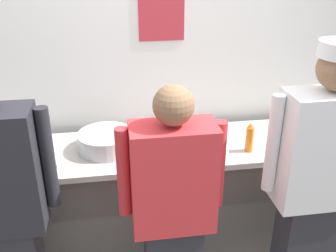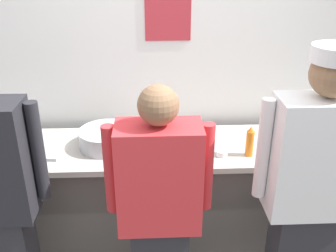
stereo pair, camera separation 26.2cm
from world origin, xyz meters
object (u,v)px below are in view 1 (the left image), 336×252
chef_far_right (317,185)px  mixing_bowl_steel (106,141)px  ramekin_green_sauce (192,152)px  deli_cup (165,128)px  ramekin_yellow_sauce (223,150)px  chef_center (173,213)px  sheet_tray (30,155)px  squeeze_bottle_primary (250,138)px  plate_stack_front (301,126)px  plate_stack_rear (336,131)px

chef_far_right → mixing_bowl_steel: (-1.17, 0.70, 0.01)m
ramekin_green_sauce → mixing_bowl_steel: bearing=162.9°
chef_far_right → deli_cup: (-0.74, 0.86, 0.01)m
chef_far_right → ramekin_green_sauce: size_ratio=20.25×
ramekin_yellow_sauce → deli_cup: (-0.34, 0.33, 0.03)m
chef_center → ramekin_green_sauce: 0.56m
chef_center → deli_cup: size_ratio=14.71×
mixing_bowl_steel → ramekin_yellow_sauce: (0.78, -0.17, -0.04)m
sheet_tray → squeeze_bottle_primary: squeeze_bottle_primary is taller
plate_stack_front → mixing_bowl_steel: bearing=-175.9°
ramekin_yellow_sauce → deli_cup: size_ratio=0.79×
sheet_tray → ramekin_yellow_sauce: 1.29m
sheet_tray → deli_cup: size_ratio=3.77×
plate_stack_rear → ramekin_green_sauce: (-1.10, -0.11, -0.03)m
plate_stack_front → sheet_tray: bearing=-176.4°
plate_stack_front → ramekin_green_sauce: plate_stack_front is taller
chef_center → plate_stack_front: size_ratio=6.88×
ramekin_green_sauce → ramekin_yellow_sauce: bearing=1.9°
sheet_tray → ramekin_green_sauce: 1.08m
plate_stack_front → mixing_bowl_steel: mixing_bowl_steel is taller
ramekin_yellow_sauce → deli_cup: bearing=136.6°
sheet_tray → squeeze_bottle_primary: bearing=-6.0°
plate_stack_rear → ramekin_green_sauce: 1.11m
plate_stack_front → ramekin_yellow_sauce: size_ratio=2.71×
chef_far_right → squeeze_bottle_primary: bearing=112.0°
chef_far_right → mixing_bowl_steel: bearing=149.1°
chef_far_right → plate_stack_front: bearing=69.0°
chef_center → sheet_tray: 1.09m
plate_stack_front → ramekin_yellow_sauce: plate_stack_front is taller
mixing_bowl_steel → squeeze_bottle_primary: (0.96, -0.17, 0.04)m
plate_stack_front → plate_stack_rear: size_ratio=1.08×
chef_far_right → plate_stack_front: size_ratio=7.68×
squeeze_bottle_primary → ramekin_green_sauce: 0.41m
chef_far_right → ramekin_yellow_sauce: (-0.39, 0.54, -0.03)m
plate_stack_front → plate_stack_rear: (0.18, -0.17, 0.02)m
plate_stack_rear → mixing_bowl_steel: 1.66m
plate_stack_front → deli_cup: (-1.05, 0.05, 0.03)m
plate_stack_front → ramekin_yellow_sauce: bearing=-158.9°
mixing_bowl_steel → sheet_tray: mixing_bowl_steel is taller
chef_far_right → sheet_tray: bearing=157.9°
mixing_bowl_steel → ramekin_green_sauce: mixing_bowl_steel is taller
chef_center → squeeze_bottle_primary: chef_center is taller
mixing_bowl_steel → ramekin_green_sauce: 0.59m
sheet_tray → ramekin_green_sauce: bearing=-8.2°
plate_stack_rear → ramekin_green_sauce: bearing=-174.3°
chef_center → plate_stack_rear: (1.32, 0.62, 0.11)m
chef_far_right → plate_stack_front: chef_far_right is taller
chef_far_right → ramekin_yellow_sauce: size_ratio=20.84×
mixing_bowl_steel → ramekin_yellow_sauce: mixing_bowl_steel is taller
sheet_tray → deli_cup: (0.94, 0.18, 0.04)m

